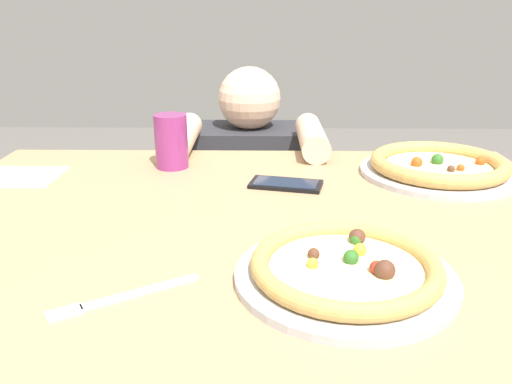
{
  "coord_description": "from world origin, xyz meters",
  "views": [
    {
      "loc": [
        0.02,
        -0.87,
        1.11
      ],
      "look_at": [
        0.01,
        0.05,
        0.78
      ],
      "focal_mm": 36.69,
      "sensor_mm": 36.0,
      "label": 1
    }
  ],
  "objects_px": {
    "pizza_far": "(438,166)",
    "drink_cup_colored": "(171,141)",
    "diner_seated": "(250,228)",
    "cell_phone": "(286,184)",
    "fork": "(118,298)",
    "pizza_near": "(346,269)"
  },
  "relations": [
    {
      "from": "pizza_near",
      "to": "cell_phone",
      "type": "height_order",
      "value": "pizza_near"
    },
    {
      "from": "pizza_near",
      "to": "diner_seated",
      "type": "bearing_deg",
      "value": 99.77
    },
    {
      "from": "pizza_near",
      "to": "fork",
      "type": "distance_m",
      "value": 0.31
    },
    {
      "from": "pizza_far",
      "to": "drink_cup_colored",
      "type": "relative_size",
      "value": 2.75
    },
    {
      "from": "pizza_near",
      "to": "fork",
      "type": "xyz_separation_m",
      "value": [
        -0.3,
        -0.05,
        -0.02
      ]
    },
    {
      "from": "pizza_far",
      "to": "pizza_near",
      "type": "bearing_deg",
      "value": -120.02
    },
    {
      "from": "pizza_near",
      "to": "diner_seated",
      "type": "relative_size",
      "value": 0.33
    },
    {
      "from": "diner_seated",
      "to": "pizza_near",
      "type": "bearing_deg",
      "value": -80.23
    },
    {
      "from": "drink_cup_colored",
      "to": "diner_seated",
      "type": "height_order",
      "value": "diner_seated"
    },
    {
      "from": "drink_cup_colored",
      "to": "pizza_near",
      "type": "bearing_deg",
      "value": -58.3
    },
    {
      "from": "pizza_far",
      "to": "cell_phone",
      "type": "relative_size",
      "value": 2.1
    },
    {
      "from": "drink_cup_colored",
      "to": "diner_seated",
      "type": "xyz_separation_m",
      "value": [
        0.17,
        0.38,
        -0.39
      ]
    },
    {
      "from": "drink_cup_colored",
      "to": "fork",
      "type": "height_order",
      "value": "drink_cup_colored"
    },
    {
      "from": "fork",
      "to": "drink_cup_colored",
      "type": "bearing_deg",
      "value": 92.51
    },
    {
      "from": "pizza_far",
      "to": "diner_seated",
      "type": "bearing_deg",
      "value": 135.05
    },
    {
      "from": "fork",
      "to": "pizza_far",
      "type": "bearing_deg",
      "value": 42.59
    },
    {
      "from": "drink_cup_colored",
      "to": "pizza_far",
      "type": "bearing_deg",
      "value": -5.0
    },
    {
      "from": "drink_cup_colored",
      "to": "fork",
      "type": "relative_size",
      "value": 0.68
    },
    {
      "from": "fork",
      "to": "cell_phone",
      "type": "distance_m",
      "value": 0.51
    },
    {
      "from": "fork",
      "to": "cell_phone",
      "type": "relative_size",
      "value": 1.12
    },
    {
      "from": "diner_seated",
      "to": "fork",
      "type": "bearing_deg",
      "value": -98.58
    },
    {
      "from": "cell_phone",
      "to": "fork",
      "type": "bearing_deg",
      "value": -117.54
    }
  ]
}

